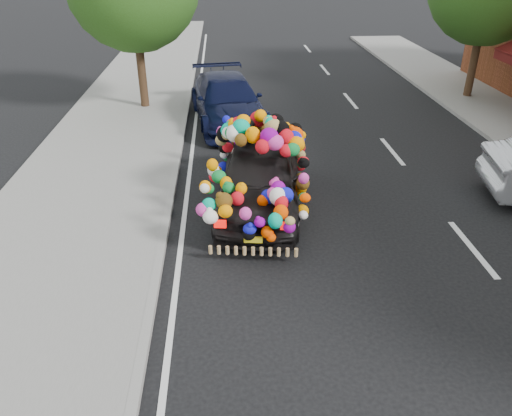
{
  "coord_description": "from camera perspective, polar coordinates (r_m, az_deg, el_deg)",
  "views": [
    {
      "loc": [
        -1.1,
        -7.77,
        5.23
      ],
      "look_at": [
        -0.54,
        0.36,
        0.84
      ],
      "focal_mm": 35.0,
      "sensor_mm": 36.0,
      "label": 1
    }
  ],
  "objects": [
    {
      "name": "ground",
      "position": [
        9.43,
        3.47,
        -5.44
      ],
      "size": [
        100.0,
        100.0,
        0.0
      ],
      "primitive_type": "plane",
      "color": "black",
      "rests_on": "ground"
    },
    {
      "name": "navy_sedan",
      "position": [
        16.23,
        -3.27,
        12.15
      ],
      "size": [
        2.7,
        5.22,
        1.45
      ],
      "primitive_type": "imported",
      "rotation": [
        0.0,
        0.0,
        0.14
      ],
      "color": "black",
      "rests_on": "ground"
    },
    {
      "name": "sidewalk",
      "position": [
        9.87,
        -22.28,
        -5.7
      ],
      "size": [
        4.0,
        60.0,
        0.12
      ],
      "primitive_type": "cube",
      "color": "gray",
      "rests_on": "ground"
    },
    {
      "name": "plush_art_car",
      "position": [
        10.64,
        0.43,
        5.36
      ],
      "size": [
        2.65,
        4.73,
        2.12
      ],
      "rotation": [
        0.0,
        0.0,
        -0.13
      ],
      "color": "black",
      "rests_on": "ground"
    },
    {
      "name": "kerb",
      "position": [
        9.41,
        -10.93,
        -5.56
      ],
      "size": [
        0.15,
        60.0,
        0.13
      ],
      "primitive_type": "cube",
      "color": "gray",
      "rests_on": "ground"
    },
    {
      "name": "lane_markings",
      "position": [
        10.48,
        23.46,
        -4.23
      ],
      "size": [
        6.0,
        50.0,
        0.01
      ],
      "primitive_type": null,
      "color": "silver",
      "rests_on": "ground"
    }
  ]
}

